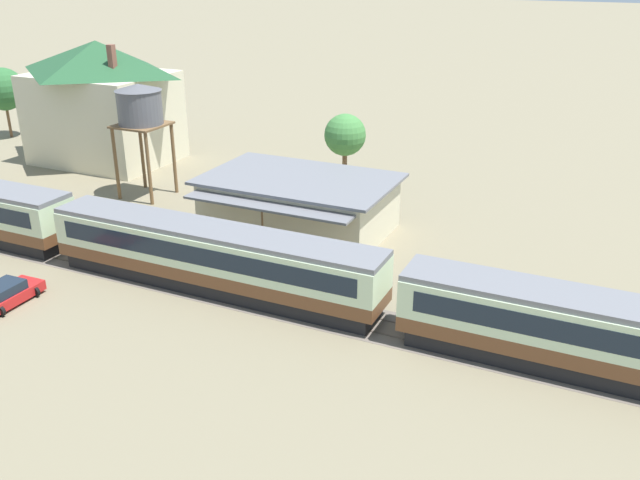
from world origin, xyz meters
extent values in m
cube|color=brown|center=(-10.51, 0.67, 1.30)|extent=(21.06, 3.08, 0.80)
cube|color=beige|center=(-10.51, 0.67, 2.66)|extent=(21.06, 3.08, 1.93)
cube|color=#192330|center=(-10.51, 0.67, 2.76)|extent=(19.38, 3.12, 1.08)
cube|color=slate|center=(-10.51, 0.67, 3.78)|extent=(21.06, 2.89, 0.30)
cube|color=black|center=(-10.51, 0.67, 0.46)|extent=(20.22, 2.65, 0.88)
cylinder|color=black|center=(-17.46, -0.04, 0.45)|extent=(0.90, 0.18, 0.90)
cylinder|color=black|center=(-17.46, 1.39, 0.45)|extent=(0.90, 0.18, 0.90)
cube|color=brown|center=(-32.84, 0.67, 1.30)|extent=(21.06, 3.08, 0.80)
cube|color=beige|center=(-32.84, 0.67, 2.66)|extent=(21.06, 3.08, 1.93)
cube|color=#192330|center=(-32.84, 0.67, 2.76)|extent=(19.38, 3.12, 1.08)
cube|color=slate|center=(-32.84, 0.67, 3.78)|extent=(21.06, 2.89, 0.30)
cube|color=black|center=(-32.84, 0.67, 0.46)|extent=(20.22, 2.65, 0.88)
cylinder|color=black|center=(-25.89, -0.04, 0.45)|extent=(0.90, 0.18, 0.90)
cylinder|color=black|center=(-25.89, 1.39, 0.45)|extent=(0.90, 0.18, 0.90)
cylinder|color=black|center=(-39.79, -0.04, 0.45)|extent=(0.90, 0.18, 0.90)
cylinder|color=black|center=(-39.79, 1.39, 0.45)|extent=(0.90, 0.18, 0.90)
cylinder|color=black|center=(-48.21, -0.04, 0.45)|extent=(0.90, 0.18, 0.90)
cylinder|color=black|center=(-48.21, 1.39, 0.45)|extent=(0.90, 0.18, 0.90)
cube|color=#665B51|center=(-27.24, 0.67, 0.01)|extent=(172.79, 3.60, 0.01)
cube|color=#4C4238|center=(-27.24, -0.04, 0.02)|extent=(172.79, 0.12, 0.04)
cube|color=#4C4238|center=(-27.24, 1.39, 0.02)|extent=(172.79, 0.12, 0.04)
cube|color=beige|center=(-32.47, 11.23, 1.87)|extent=(12.36, 7.89, 3.75)
cube|color=slate|center=(-32.47, 11.23, 3.85)|extent=(13.35, 8.52, 0.20)
cube|color=slate|center=(-32.47, 6.49, 3.35)|extent=(11.86, 1.60, 0.16)
cylinder|color=brown|center=(-32.47, 5.89, 1.63)|extent=(0.14, 0.14, 3.27)
cube|color=beige|center=(-57.30, 19.63, 4.15)|extent=(12.16, 9.31, 8.31)
pyramid|color=#23512D|center=(-57.30, 19.63, 9.76)|extent=(13.13, 10.06, 2.90)
cube|color=brown|center=(-53.90, 17.77, 9.90)|extent=(0.56, 0.56, 2.61)
cylinder|color=brown|center=(-45.58, 14.39, 2.91)|extent=(0.28, 0.28, 5.82)
cylinder|color=brown|center=(-48.84, 14.39, 2.91)|extent=(0.28, 0.28, 5.82)
cylinder|color=brown|center=(-45.58, 11.14, 2.91)|extent=(0.28, 0.28, 5.82)
cylinder|color=brown|center=(-48.84, 11.14, 2.91)|extent=(0.28, 0.28, 5.82)
cube|color=brown|center=(-47.21, 12.77, 5.90)|extent=(3.76, 3.76, 0.16)
cylinder|color=#56565B|center=(-47.21, 12.77, 7.31)|extent=(3.49, 3.49, 2.65)
cone|color=#56565B|center=(-47.21, 12.77, 8.88)|extent=(3.67, 3.67, 0.50)
cube|color=red|center=(-42.48, -5.86, 0.46)|extent=(1.96, 4.14, 0.58)
cube|color=#192330|center=(-42.48, -5.99, 1.02)|extent=(1.64, 2.09, 0.54)
cylinder|color=black|center=(-41.71, -4.57, 0.31)|extent=(0.62, 0.20, 0.62)
cylinder|color=black|center=(-43.34, -4.63, 0.31)|extent=(0.62, 0.20, 0.62)
cylinder|color=black|center=(-41.63, -7.10, 0.31)|extent=(0.62, 0.20, 0.62)
cylinder|color=brown|center=(-33.07, 20.79, 1.87)|extent=(0.40, 0.40, 3.75)
sphere|color=#427F3D|center=(-33.07, 20.79, 4.77)|extent=(3.43, 3.43, 3.43)
cylinder|color=brown|center=(-73.23, 22.22, 1.92)|extent=(0.30, 0.30, 3.84)
sphere|color=#2D6633|center=(-73.23, 22.22, 5.19)|extent=(4.50, 4.50, 4.50)
camera|label=1|loc=(-11.97, -29.26, 18.27)|focal=38.00mm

